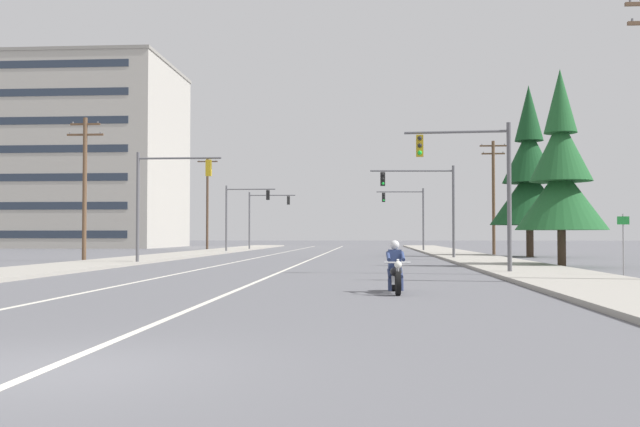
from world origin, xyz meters
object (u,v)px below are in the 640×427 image
(traffic_signal_near_left, at_px, (162,190))
(conifer_tree_right_verge_near, at_px, (561,176))
(motorcycle_with_rider, at_px, (395,272))
(utility_pole_left_far, at_px, (207,202))
(conifer_tree_right_verge_far, at_px, (529,178))
(traffic_signal_mid_left, at_px, (240,208))
(utility_pole_left_near, at_px, (85,184))
(apartment_building_far_left_block, at_px, (63,157))
(traffic_signal_near_right, at_px, (479,175))
(traffic_signal_far_left, at_px, (263,212))
(utility_pole_right_far, at_px, (493,193))
(traffic_signal_mid_right, at_px, (429,197))
(traffic_signal_far_right, at_px, (410,210))
(street_sign, at_px, (623,238))

(traffic_signal_near_left, distance_m, conifer_tree_right_verge_near, 21.20)
(traffic_signal_near_left, bearing_deg, motorcycle_with_rider, -57.08)
(utility_pole_left_far, relative_size, conifer_tree_right_verge_far, 0.78)
(traffic_signal_mid_left, height_order, conifer_tree_right_verge_near, conifer_tree_right_verge_near)
(traffic_signal_near_left, bearing_deg, traffic_signal_mid_left, 91.04)
(utility_pole_left_near, distance_m, utility_pole_left_far, 33.41)
(traffic_signal_mid_left, height_order, apartment_building_far_left_block, apartment_building_far_left_block)
(apartment_building_far_left_block, bearing_deg, conifer_tree_right_verge_far, -36.27)
(traffic_signal_near_right, xyz_separation_m, conifer_tree_right_verge_far, (7.30, 23.98, 1.75))
(traffic_signal_mid_left, xyz_separation_m, traffic_signal_far_left, (0.56, 10.13, 0.02))
(utility_pole_right_far, bearing_deg, traffic_signal_mid_right, -117.32)
(motorcycle_with_rider, distance_m, conifer_tree_right_verge_far, 35.75)
(traffic_signal_mid_left, relative_size, apartment_building_far_left_block, 0.21)
(conifer_tree_right_verge_far, bearing_deg, traffic_signal_far_left, 136.30)
(motorcycle_with_rider, height_order, utility_pole_left_near, utility_pole_left_near)
(traffic_signal_near_left, distance_m, apartment_building_far_left_block, 61.23)
(traffic_signal_mid_right, relative_size, traffic_signal_far_right, 1.00)
(traffic_signal_far_right, height_order, traffic_signal_far_left, same)
(motorcycle_with_rider, xyz_separation_m, traffic_signal_near_left, (-12.17, 18.79, 3.50))
(traffic_signal_near_right, distance_m, traffic_signal_far_left, 48.74)
(traffic_signal_far_right, xyz_separation_m, street_sign, (5.46, -43.22, -2.59))
(traffic_signal_mid_right, distance_m, conifer_tree_right_verge_near, 12.21)
(utility_pole_left_near, bearing_deg, conifer_tree_right_verge_far, 20.30)
(traffic_signal_near_right, bearing_deg, street_sign, -25.17)
(traffic_signal_near_left, xyz_separation_m, traffic_signal_mid_left, (-0.48, 26.79, -0.01))
(conifer_tree_right_verge_far, bearing_deg, traffic_signal_far_right, 114.81)
(traffic_signal_near_right, xyz_separation_m, utility_pole_left_near, (-21.93, 13.17, 0.70))
(traffic_signal_near_right, xyz_separation_m, utility_pole_left_far, (-21.95, 46.57, 1.13))
(motorcycle_with_rider, xyz_separation_m, traffic_signal_mid_right, (3.20, 27.56, 3.55))
(utility_pole_left_near, relative_size, utility_pole_right_far, 0.94)
(traffic_signal_far_right, distance_m, apartment_building_far_left_block, 50.12)
(traffic_signal_mid_left, bearing_deg, traffic_signal_far_left, 86.82)
(traffic_signal_near_left, bearing_deg, apartment_building_far_left_block, 118.72)
(traffic_signal_far_left, height_order, utility_pole_left_near, utility_pole_left_near)
(traffic_signal_far_right, bearing_deg, traffic_signal_near_left, -115.88)
(traffic_signal_far_left, bearing_deg, conifer_tree_right_verge_far, -43.70)
(traffic_signal_mid_right, distance_m, conifer_tree_right_verge_far, 10.05)
(motorcycle_with_rider, relative_size, traffic_signal_near_left, 0.35)
(conifer_tree_right_verge_near, bearing_deg, traffic_signal_near_right, -125.85)
(conifer_tree_right_verge_near, height_order, street_sign, conifer_tree_right_verge_near)
(utility_pole_left_near, relative_size, conifer_tree_right_verge_far, 0.70)
(conifer_tree_right_verge_near, bearing_deg, conifer_tree_right_verge_far, 82.80)
(utility_pole_right_far, bearing_deg, utility_pole_left_far, 149.24)
(conifer_tree_right_verge_far, xyz_separation_m, apartment_building_far_left_block, (-52.39, 38.44, 6.21))
(traffic_signal_mid_right, height_order, conifer_tree_right_verge_far, conifer_tree_right_verge_far)
(motorcycle_with_rider, bearing_deg, traffic_signal_near_right, 68.69)
(utility_pole_right_far, bearing_deg, traffic_signal_mid_left, 165.15)
(street_sign, bearing_deg, traffic_signal_near_right, 154.83)
(utility_pole_left_far, bearing_deg, traffic_signal_mid_left, -62.39)
(utility_pole_right_far, xyz_separation_m, apartment_building_far_left_block, (-50.82, 32.32, 6.98))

